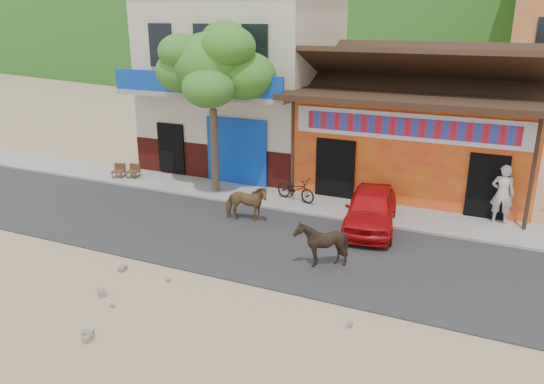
# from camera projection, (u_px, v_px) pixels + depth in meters

# --- Properties ---
(ground) EXTENTS (120.00, 120.00, 0.00)m
(ground) POSITION_uv_depth(u_px,v_px,m) (260.00, 288.00, 12.85)
(ground) COLOR #9E825B
(ground) RESTS_ON ground
(road) EXTENTS (60.00, 5.00, 0.04)m
(road) POSITION_uv_depth(u_px,v_px,m) (298.00, 248.00, 15.00)
(road) COLOR #28282B
(road) RESTS_ON ground
(sidewalk) EXTENTS (60.00, 2.00, 0.12)m
(sidewalk) POSITION_uv_depth(u_px,v_px,m) (336.00, 208.00, 18.01)
(sidewalk) COLOR gray
(sidewalk) RESTS_ON ground
(dance_club) EXTENTS (8.00, 6.00, 3.60)m
(dance_club) POSITION_uv_depth(u_px,v_px,m) (421.00, 139.00, 20.13)
(dance_club) COLOR orange
(dance_club) RESTS_ON ground
(cafe_building) EXTENTS (7.00, 6.00, 7.00)m
(cafe_building) POSITION_uv_depth(u_px,v_px,m) (245.00, 84.00, 22.53)
(cafe_building) COLOR beige
(cafe_building) RESTS_ON ground
(tree) EXTENTS (3.00, 3.00, 6.00)m
(tree) POSITION_uv_depth(u_px,v_px,m) (213.00, 110.00, 18.67)
(tree) COLOR #2D721E
(tree) RESTS_ON sidewalk
(cow_tan) EXTENTS (1.53, 0.99, 1.19)m
(cow_tan) POSITION_uv_depth(u_px,v_px,m) (246.00, 203.00, 16.76)
(cow_tan) COLOR brown
(cow_tan) RESTS_ON road
(cow_dark) EXTENTS (1.30, 1.20, 1.25)m
(cow_dark) POSITION_uv_depth(u_px,v_px,m) (321.00, 244.00, 13.72)
(cow_dark) COLOR black
(cow_dark) RESTS_ON road
(red_car) EXTENTS (2.07, 3.88, 1.25)m
(red_car) POSITION_uv_depth(u_px,v_px,m) (371.00, 208.00, 16.21)
(red_car) COLOR red
(red_car) RESTS_ON road
(scooter) EXTENTS (1.67, 0.95, 0.83)m
(scooter) POSITION_uv_depth(u_px,v_px,m) (296.00, 189.00, 18.44)
(scooter) COLOR black
(scooter) RESTS_ON sidewalk
(pedestrian) EXTENTS (0.70, 0.47, 1.87)m
(pedestrian) POSITION_uv_depth(u_px,v_px,m) (502.00, 194.00, 16.31)
(pedestrian) COLOR silver
(pedestrian) RESTS_ON sidewalk
(cafe_chair_left) EXTENTS (0.53, 0.53, 0.98)m
(cafe_chair_left) POSITION_uv_depth(u_px,v_px,m) (132.00, 166.00, 21.03)
(cafe_chair_left) COLOR #492418
(cafe_chair_left) RESTS_ON sidewalk
(cafe_chair_right) EXTENTS (0.57, 0.57, 0.99)m
(cafe_chair_right) POSITION_uv_depth(u_px,v_px,m) (118.00, 165.00, 21.06)
(cafe_chair_right) COLOR #4C2C19
(cafe_chair_right) RESTS_ON sidewalk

